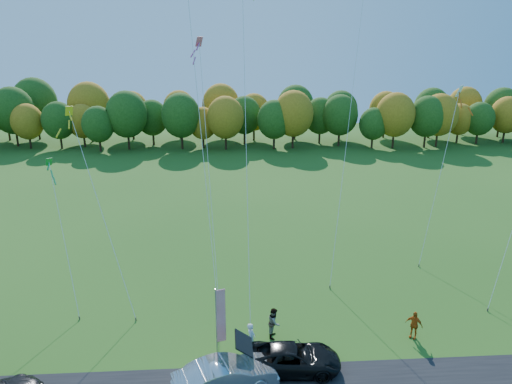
{
  "coord_description": "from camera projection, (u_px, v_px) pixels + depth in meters",
  "views": [
    {
      "loc": [
        -1.67,
        -20.36,
        15.08
      ],
      "look_at": [
        0.0,
        6.0,
        7.0
      ],
      "focal_mm": 32.0,
      "sensor_mm": 36.0,
      "label": 1
    }
  ],
  "objects": [
    {
      "name": "ground",
      "position": [
        263.0,
        352.0,
        23.95
      ],
      "size": [
        160.0,
        160.0,
        0.0
      ],
      "primitive_type": "plane",
      "color": "#215015"
    },
    {
      "name": "tree_line",
      "position": [
        238.0,
        147.0,
        76.44
      ],
      "size": [
        116.0,
        12.0,
        10.0
      ],
      "primitive_type": null,
      "color": "#1E4711",
      "rests_on": "ground"
    },
    {
      "name": "black_suv",
      "position": [
        292.0,
        358.0,
        22.47
      ],
      "size": [
        4.88,
        2.45,
        1.33
      ],
      "primitive_type": "imported",
      "rotation": [
        0.0,
        0.0,
        1.52
      ],
      "color": "black",
      "rests_on": "ground"
    },
    {
      "name": "silver_sedan",
      "position": [
        225.0,
        377.0,
        21.01
      ],
      "size": [
        5.08,
        3.17,
        1.58
      ],
      "primitive_type": "imported",
      "rotation": [
        0.0,
        0.0,
        1.91
      ],
      "color": "#B7B7BD",
      "rests_on": "ground"
    },
    {
      "name": "person_tailgate_a",
      "position": [
        251.0,
        339.0,
        23.67
      ],
      "size": [
        0.52,
        0.7,
        1.74
      ],
      "primitive_type": "imported",
      "rotation": [
        0.0,
        0.0,
        1.4
      ],
      "color": "silver",
      "rests_on": "ground"
    },
    {
      "name": "person_tailgate_b",
      "position": [
        274.0,
        322.0,
        25.09
      ],
      "size": [
        0.83,
        0.97,
        1.73
      ],
      "primitive_type": "imported",
      "rotation": [
        0.0,
        0.0,
        1.35
      ],
      "color": "gray",
      "rests_on": "ground"
    },
    {
      "name": "person_east",
      "position": [
        414.0,
        325.0,
        25.0
      ],
      "size": [
        0.98,
        0.89,
        1.6
      ],
      "primitive_type": "imported",
      "rotation": [
        0.0,
        0.0,
        -0.67
      ],
      "color": "#BD5311",
      "rests_on": "ground"
    },
    {
      "name": "feather_flag",
      "position": [
        220.0,
        315.0,
        22.97
      ],
      "size": [
        0.51,
        0.21,
        3.95
      ],
      "color": "#999999",
      "rests_on": "ground"
    },
    {
      "name": "kite_delta_blue",
      "position": [
        197.0,
        88.0,
        26.66
      ],
      "size": [
        3.56,
        9.92,
        26.42
      ],
      "color": "#4C3F33",
      "rests_on": "ground"
    },
    {
      "name": "kite_parafoil_orange",
      "position": [
        352.0,
        98.0,
        32.98
      ],
      "size": [
        6.75,
        12.9,
        24.32
      ],
      "color": "#4C3F33",
      "rests_on": "ground"
    },
    {
      "name": "kite_delta_red",
      "position": [
        243.0,
        17.0,
        27.16
      ],
      "size": [
        2.26,
        11.11,
        22.87
      ],
      "color": "#4C3F33",
      "rests_on": "ground"
    },
    {
      "name": "kite_diamond_yellow",
      "position": [
        101.0,
        209.0,
        28.04
      ],
      "size": [
        5.12,
        6.98,
        12.12
      ],
      "color": "#4C3F33",
      "rests_on": "ground"
    },
    {
      "name": "kite_diamond_green",
      "position": [
        63.0,
        234.0,
        28.6
      ],
      "size": [
        3.44,
        6.67,
        8.66
      ],
      "color": "#4C3F33",
      "rests_on": "ground"
    },
    {
      "name": "kite_diamond_white",
      "position": [
        440.0,
        175.0,
        34.35
      ],
      "size": [
        4.84,
        5.96,
        13.15
      ],
      "color": "#4C3F33",
      "rests_on": "ground"
    },
    {
      "name": "kite_diamond_pink",
      "position": [
        208.0,
        163.0,
        30.07
      ],
      "size": [
        1.61,
        7.25,
        16.46
      ],
      "color": "#4C3F33",
      "rests_on": "ground"
    }
  ]
}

